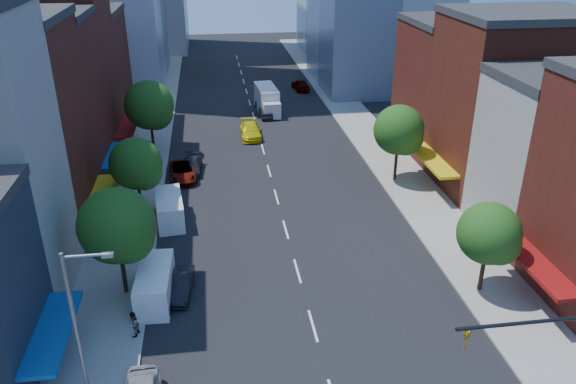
% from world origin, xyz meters
% --- Properties ---
extents(sidewalk_left, '(5.00, 120.00, 0.15)m').
position_xyz_m(sidewalk_left, '(-12.50, 40.00, 0.07)').
color(sidewalk_left, gray).
rests_on(sidewalk_left, ground).
extents(sidewalk_right, '(5.00, 120.00, 0.15)m').
position_xyz_m(sidewalk_right, '(12.50, 40.00, 0.07)').
color(sidewalk_right, gray).
rests_on(sidewalk_right, ground).
extents(bldg_left_3, '(12.00, 8.00, 15.00)m').
position_xyz_m(bldg_left_3, '(-21.00, 29.00, 7.50)').
color(bldg_left_3, '#572015').
rests_on(bldg_left_3, ground).
extents(bldg_left_4, '(12.00, 9.00, 17.00)m').
position_xyz_m(bldg_left_4, '(-21.00, 37.50, 8.50)').
color(bldg_left_4, '#571F14').
rests_on(bldg_left_4, ground).
extents(bldg_left_5, '(12.00, 10.00, 13.00)m').
position_xyz_m(bldg_left_5, '(-21.00, 47.00, 6.50)').
color(bldg_left_5, '#572015').
rests_on(bldg_left_5, ground).
extents(bldg_right_1, '(12.00, 8.00, 12.00)m').
position_xyz_m(bldg_right_1, '(21.00, 15.00, 6.00)').
color(bldg_right_1, silver).
rests_on(bldg_right_1, ground).
extents(bldg_right_2, '(12.00, 10.00, 15.00)m').
position_xyz_m(bldg_right_2, '(21.00, 24.00, 7.50)').
color(bldg_right_2, '#571F14').
rests_on(bldg_right_2, ground).
extents(bldg_right_3, '(12.00, 10.00, 13.00)m').
position_xyz_m(bldg_right_3, '(21.00, 34.00, 6.50)').
color(bldg_right_3, '#572015').
rests_on(bldg_right_3, ground).
extents(streetlight, '(2.25, 0.25, 9.00)m').
position_xyz_m(streetlight, '(-11.81, 1.00, 5.28)').
color(streetlight, slate).
rests_on(streetlight, sidewalk_left).
extents(tree_left_near, '(4.80, 4.80, 7.30)m').
position_xyz_m(tree_left_near, '(-11.35, 10.92, 4.87)').
color(tree_left_near, black).
rests_on(tree_left_near, sidewalk_left).
extents(tree_left_mid, '(4.20, 4.20, 6.65)m').
position_xyz_m(tree_left_mid, '(-11.35, 21.92, 4.53)').
color(tree_left_mid, black).
rests_on(tree_left_mid, sidewalk_left).
extents(tree_left_far, '(5.00, 5.00, 7.75)m').
position_xyz_m(tree_left_far, '(-11.35, 35.92, 5.20)').
color(tree_left_far, black).
rests_on(tree_left_far, sidewalk_left).
extents(tree_right_near, '(4.00, 4.00, 6.20)m').
position_xyz_m(tree_right_near, '(11.65, 7.92, 4.19)').
color(tree_right_near, black).
rests_on(tree_right_near, sidewalk_right).
extents(tree_right_far, '(4.60, 4.60, 7.20)m').
position_xyz_m(tree_right_far, '(11.65, 25.92, 4.86)').
color(tree_right_far, black).
rests_on(tree_right_far, sidewalk_right).
extents(parked_car_second, '(1.83, 4.14, 1.32)m').
position_xyz_m(parked_car_second, '(-7.95, 10.46, 0.66)').
color(parked_car_second, black).
rests_on(parked_car_second, ground).
extents(parked_car_third, '(2.78, 5.30, 1.42)m').
position_xyz_m(parked_car_third, '(-8.34, 29.33, 0.71)').
color(parked_car_third, '#999999').
rests_on(parked_car_third, ground).
extents(parked_car_rear, '(2.20, 4.72, 1.33)m').
position_xyz_m(parked_car_rear, '(-7.50, 30.73, 0.67)').
color(parked_car_rear, black).
rests_on(parked_car_rear, ground).
extents(cargo_van_near, '(2.28, 5.25, 2.21)m').
position_xyz_m(cargo_van_near, '(-9.51, 9.95, 1.09)').
color(cargo_van_near, white).
rests_on(cargo_van_near, ground).
extents(cargo_van_far, '(2.56, 5.29, 2.17)m').
position_xyz_m(cargo_van_far, '(-9.09, 20.64, 1.08)').
color(cargo_van_far, white).
rests_on(cargo_van_far, ground).
extents(taxi, '(2.23, 5.41, 1.57)m').
position_xyz_m(taxi, '(-1.00, 40.15, 0.78)').
color(taxi, '#D8C80B').
rests_on(taxi, ground).
extents(traffic_car_oncoming, '(1.43, 3.95, 1.29)m').
position_xyz_m(traffic_car_oncoming, '(1.50, 47.30, 0.65)').
color(traffic_car_oncoming, black).
rests_on(traffic_car_oncoming, ground).
extents(traffic_car_far, '(2.39, 4.72, 1.54)m').
position_xyz_m(traffic_car_far, '(7.93, 59.58, 0.77)').
color(traffic_car_far, '#999999').
rests_on(traffic_car_far, ground).
extents(box_truck, '(2.81, 7.90, 3.13)m').
position_xyz_m(box_truck, '(1.97, 49.76, 1.48)').
color(box_truck, silver).
rests_on(box_truck, ground).
extents(pedestrian_near, '(0.72, 0.78, 1.80)m').
position_xyz_m(pedestrian_near, '(-10.50, 9.75, 1.05)').
color(pedestrian_near, '#999999').
rests_on(pedestrian_near, sidewalk_left).
extents(pedestrian_far, '(0.85, 0.95, 1.61)m').
position_xyz_m(pedestrian_far, '(-10.50, 6.40, 0.95)').
color(pedestrian_far, '#999999').
rests_on(pedestrian_far, sidewalk_left).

